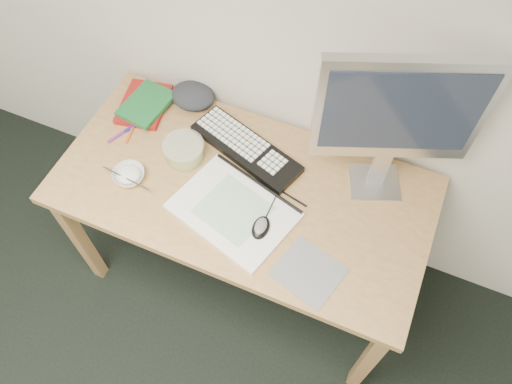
{
  "coord_description": "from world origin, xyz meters",
  "views": [
    {
      "loc": [
        0.67,
        0.54,
        2.31
      ],
      "look_at": [
        0.31,
        1.39,
        0.83
      ],
      "focal_mm": 35.0,
      "sensor_mm": 36.0,
      "label": 1
    }
  ],
  "objects_px": {
    "rice_bowl": "(129,175)",
    "keyboard": "(246,148)",
    "desk": "(243,199)",
    "monitor": "(399,115)",
    "sketchpad": "(233,210)"
  },
  "relations": [
    {
      "from": "desk",
      "to": "sketchpad",
      "type": "xyz_separation_m",
      "value": [
        0.01,
        -0.1,
        0.09
      ]
    },
    {
      "from": "keyboard",
      "to": "monitor",
      "type": "bearing_deg",
      "value": 24.4
    },
    {
      "from": "keyboard",
      "to": "rice_bowl",
      "type": "bearing_deg",
      "value": -121.6
    },
    {
      "from": "rice_bowl",
      "to": "keyboard",
      "type": "bearing_deg",
      "value": 39.81
    },
    {
      "from": "monitor",
      "to": "rice_bowl",
      "type": "bearing_deg",
      "value": -179.61
    },
    {
      "from": "desk",
      "to": "monitor",
      "type": "relative_size",
      "value": 2.28
    },
    {
      "from": "sketchpad",
      "to": "rice_bowl",
      "type": "xyz_separation_m",
      "value": [
        -0.42,
        -0.02,
        0.01
      ]
    },
    {
      "from": "desk",
      "to": "rice_bowl",
      "type": "xyz_separation_m",
      "value": [
        -0.4,
        -0.13,
        0.1
      ]
    },
    {
      "from": "keyboard",
      "to": "desk",
      "type": "bearing_deg",
      "value": -52.36
    },
    {
      "from": "desk",
      "to": "rice_bowl",
      "type": "relative_size",
      "value": 11.65
    },
    {
      "from": "sketchpad",
      "to": "monitor",
      "type": "distance_m",
      "value": 0.66
    },
    {
      "from": "desk",
      "to": "monitor",
      "type": "bearing_deg",
      "value": 25.65
    },
    {
      "from": "keyboard",
      "to": "rice_bowl",
      "type": "xyz_separation_m",
      "value": [
        -0.35,
        -0.29,
        0.01
      ]
    },
    {
      "from": "keyboard",
      "to": "rice_bowl",
      "type": "height_order",
      "value": "rice_bowl"
    },
    {
      "from": "desk",
      "to": "monitor",
      "type": "xyz_separation_m",
      "value": [
        0.44,
        0.21,
        0.47
      ]
    }
  ]
}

